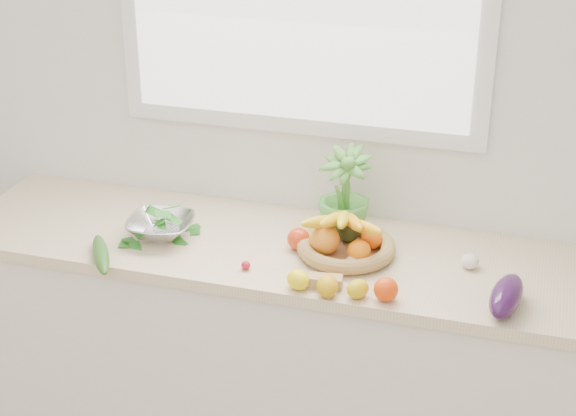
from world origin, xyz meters
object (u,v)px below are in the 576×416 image
(eggplant, at_px, (506,296))
(cucumber, at_px, (101,254))
(apple, at_px, (298,239))
(colander_with_spinach, at_px, (161,222))
(fruit_basket, at_px, (345,241))
(potted_herb, at_px, (344,193))

(eggplant, bearing_deg, cucumber, -176.69)
(apple, relative_size, colander_with_spinach, 0.30)
(apple, height_order, eggplant, eggplant)
(fruit_basket, relative_size, colander_with_spinach, 1.46)
(eggplant, distance_m, colander_with_spinach, 1.17)
(fruit_basket, bearing_deg, potted_herb, 105.63)
(potted_herb, distance_m, fruit_basket, 0.19)
(potted_herb, relative_size, fruit_basket, 0.88)
(colander_with_spinach, bearing_deg, fruit_basket, 5.76)
(eggplant, xyz_separation_m, potted_herb, (-0.58, 0.35, 0.11))
(eggplant, xyz_separation_m, fruit_basket, (-0.53, 0.20, 0.00))
(eggplant, distance_m, fruit_basket, 0.57)
(cucumber, bearing_deg, apple, 23.98)
(potted_herb, xyz_separation_m, fruit_basket, (0.04, -0.15, -0.10))
(apple, xyz_separation_m, eggplant, (0.69, -0.19, 0.01))
(apple, height_order, potted_herb, potted_herb)
(eggplant, distance_m, potted_herb, 0.68)
(eggplant, relative_size, fruit_basket, 0.63)
(apple, bearing_deg, potted_herb, 53.74)
(potted_herb, height_order, colander_with_spinach, potted_herb)
(eggplant, height_order, potted_herb, potted_herb)
(apple, bearing_deg, fruit_basket, 2.87)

